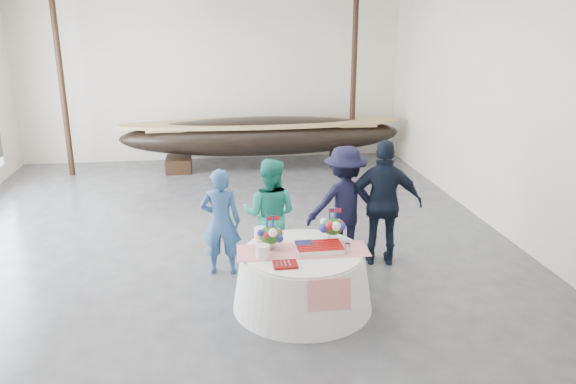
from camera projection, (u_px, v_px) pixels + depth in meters
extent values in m
cube|color=#3D3D42|center=(221.00, 242.00, 9.71)|extent=(10.00, 12.00, 0.01)
cube|color=silver|center=(212.00, 75.00, 14.70)|extent=(10.00, 0.02, 4.50)
cube|color=silver|center=(231.00, 276.00, 3.37)|extent=(10.00, 0.02, 4.50)
cube|color=silver|center=(507.00, 106.00, 9.69)|extent=(0.02, 12.00, 4.50)
cylinder|color=black|center=(62.00, 82.00, 13.09)|extent=(0.14, 0.14, 4.50)
cylinder|color=black|center=(354.00, 78.00, 14.01)|extent=(0.14, 0.14, 4.50)
cube|color=black|center=(179.00, 164.00, 14.05)|extent=(0.62, 0.80, 0.35)
cube|color=black|center=(344.00, 159.00, 14.61)|extent=(0.62, 0.80, 0.35)
ellipsoid|color=black|center=(263.00, 136.00, 14.13)|extent=(7.07, 1.41, 0.97)
cube|color=#9E7A4C|center=(263.00, 125.00, 14.05)|extent=(5.65, 0.93, 0.05)
cone|color=silver|center=(302.00, 279.00, 7.47)|extent=(1.86, 1.86, 0.77)
cylinder|color=silver|center=(303.00, 252.00, 7.35)|extent=(1.58, 1.58, 0.04)
cube|color=red|center=(303.00, 251.00, 7.34)|extent=(1.74, 0.61, 0.01)
cube|color=white|center=(319.00, 248.00, 7.34)|extent=(0.60, 0.40, 0.07)
cylinder|color=white|center=(263.00, 252.00, 7.10)|extent=(0.18, 0.18, 0.17)
cylinder|color=white|center=(261.00, 236.00, 7.54)|extent=(0.18, 0.18, 0.23)
cube|color=#65080E|center=(285.00, 265.00, 6.90)|extent=(0.30, 0.24, 0.03)
cone|color=silver|center=(348.00, 248.00, 7.28)|extent=(0.09, 0.09, 0.12)
imported|color=#284D81|center=(221.00, 222.00, 8.32)|extent=(0.64, 0.46, 1.63)
imported|color=#1B8F72|center=(270.00, 215.00, 8.45)|extent=(1.03, 0.92, 1.75)
imported|color=black|center=(345.00, 204.00, 8.79)|extent=(1.22, 0.74, 1.84)
imported|color=black|center=(384.00, 203.00, 8.60)|extent=(1.23, 0.72, 1.98)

